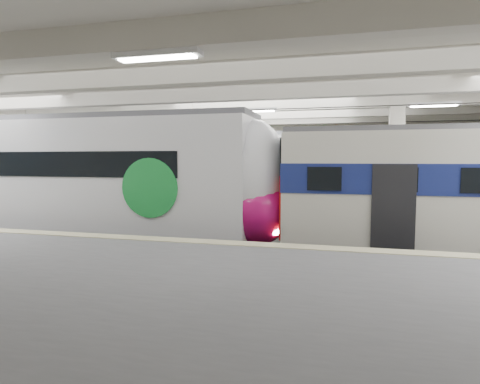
# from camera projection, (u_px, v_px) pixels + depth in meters

# --- Properties ---
(station_hall) EXTENTS (36.00, 24.00, 5.75)m
(station_hall) POSITION_uv_depth(u_px,v_px,m) (227.00, 156.00, 11.18)
(station_hall) COLOR black
(station_hall) RESTS_ON ground
(modern_emu) EXTENTS (14.51, 2.99, 4.65)m
(modern_emu) POSITION_uv_depth(u_px,v_px,m) (108.00, 184.00, 14.15)
(modern_emu) COLOR silver
(modern_emu) RESTS_ON ground
(far_train) EXTENTS (13.73, 3.48, 4.36)m
(far_train) POSITION_uv_depth(u_px,v_px,m) (167.00, 177.00, 19.53)
(far_train) COLOR silver
(far_train) RESTS_ON ground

